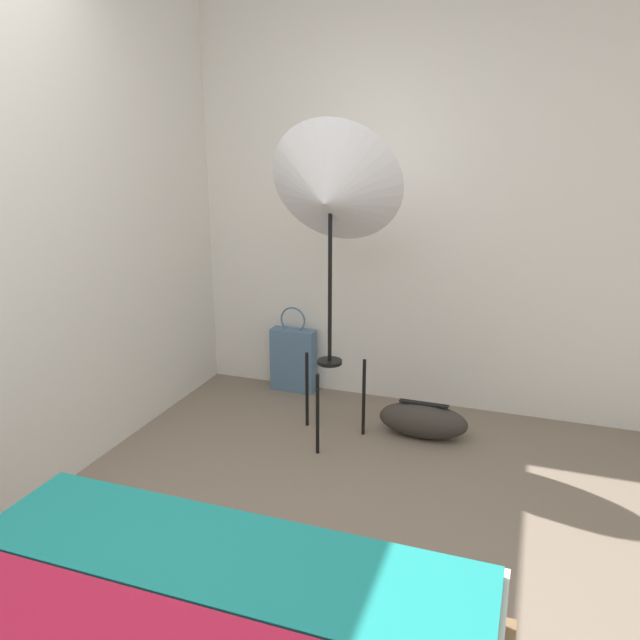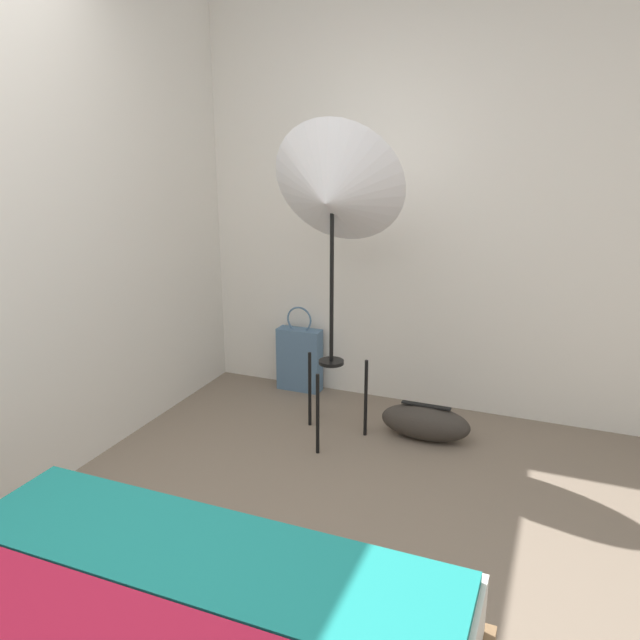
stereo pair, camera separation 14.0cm
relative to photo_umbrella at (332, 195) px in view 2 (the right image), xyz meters
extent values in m
cube|color=silver|center=(0.18, 0.70, -0.08)|extent=(8.00, 0.05, 2.60)
cube|color=silver|center=(-1.12, -0.71, -0.08)|extent=(0.05, 8.00, 2.60)
cube|color=#197F7A|center=(0.24, -1.68, -0.92)|extent=(1.59, 0.42, 0.04)
cylinder|color=black|center=(0.00, -0.20, -1.15)|extent=(0.02, 0.02, 0.46)
cylinder|color=black|center=(-0.17, 0.10, -1.15)|extent=(0.02, 0.02, 0.46)
cylinder|color=black|center=(0.17, 0.10, -1.15)|extent=(0.02, 0.02, 0.46)
cylinder|color=black|center=(0.00, 0.00, -0.92)|extent=(0.14, 0.14, 0.02)
cylinder|color=black|center=(0.00, 0.00, -0.45)|extent=(0.02, 0.02, 0.93)
cone|color=silver|center=(0.00, 0.00, 0.01)|extent=(0.72, 0.51, 0.75)
cube|color=slate|center=(-0.45, 0.58, -1.16)|extent=(0.30, 0.11, 0.43)
torus|color=slate|center=(-0.45, 0.58, -0.88)|extent=(0.18, 0.01, 0.18)
ellipsoid|color=#332D28|center=(0.51, 0.18, -1.27)|extent=(0.51, 0.20, 0.20)
cube|color=black|center=(0.51, 0.18, -1.17)|extent=(0.28, 0.04, 0.01)
camera|label=1|loc=(1.03, -3.09, 0.29)|focal=35.00mm
camera|label=2|loc=(1.17, -3.04, 0.29)|focal=35.00mm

